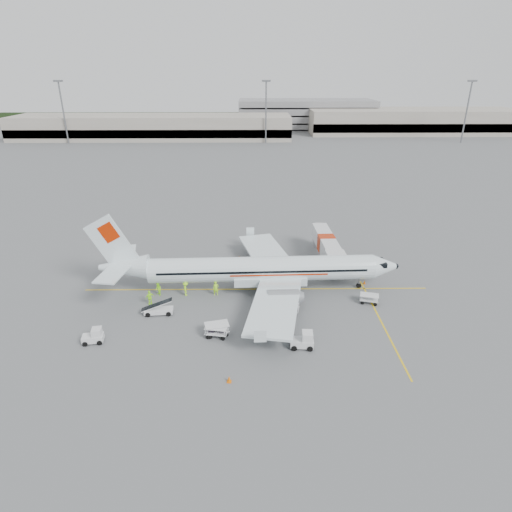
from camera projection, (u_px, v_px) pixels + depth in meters
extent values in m
plane|color=#56595B|center=(256.00, 289.00, 55.19)|extent=(360.00, 360.00, 0.00)
cube|color=yellow|center=(256.00, 289.00, 55.19)|extent=(44.00, 0.20, 0.01)
cube|color=yellow|center=(381.00, 322.00, 48.01)|extent=(0.20, 20.00, 0.01)
cone|color=#E06306|center=(364.00, 282.00, 56.45)|extent=(0.33, 0.33, 0.53)
cone|color=#E06306|center=(239.00, 257.00, 63.58)|extent=(0.41, 0.41, 0.67)
cone|color=#E06306|center=(229.00, 379.00, 38.73)|extent=(0.42, 0.42, 0.68)
imported|color=#A1ED20|center=(216.00, 288.00, 53.39)|extent=(0.75, 0.54, 1.90)
imported|color=#A1ED20|center=(158.00, 289.00, 53.35)|extent=(1.00, 1.05, 1.70)
imported|color=#A1ED20|center=(186.00, 289.00, 53.36)|extent=(0.89, 1.30, 1.86)
imported|color=#A1ED20|center=(150.00, 298.00, 51.29)|extent=(1.14, 1.01, 1.84)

